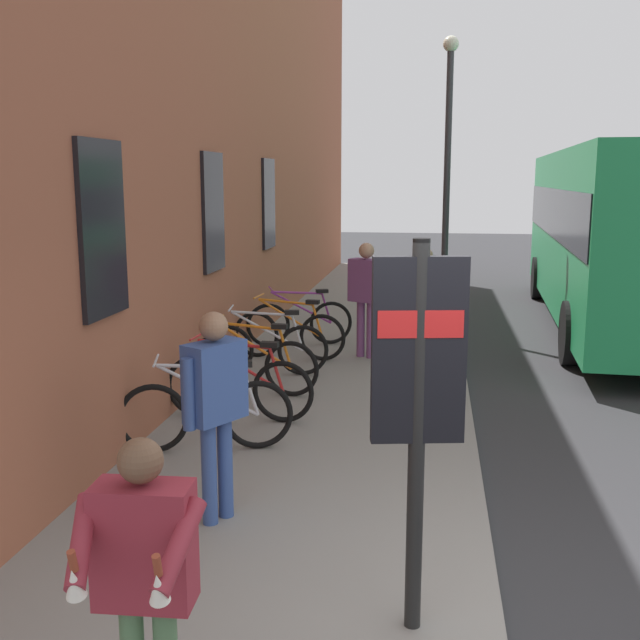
{
  "coord_description": "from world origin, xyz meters",
  "views": [
    {
      "loc": [
        -4.5,
        0.51,
        2.85
      ],
      "look_at": [
        3.32,
        1.68,
        1.37
      ],
      "focal_mm": 42.45,
      "sensor_mm": 36.0,
      "label": 1
    }
  ],
  "objects_px": {
    "bicycle_by_door": "(253,364)",
    "city_bus": "(620,228)",
    "transit_info_sign": "(418,376)",
    "pedestrian_crossing_street": "(425,287)",
    "bicycle_beside_lamp": "(300,322)",
    "tourist_with_hotdogs": "(144,565)",
    "bicycle_mid_rack": "(290,334)",
    "pedestrian_near_bus": "(366,288)",
    "bicycle_end_of_row": "(239,387)",
    "bicycle_under_window": "(207,414)",
    "pedestrian_by_facade": "(215,395)",
    "street_lamp": "(448,159)",
    "bicycle_leaning_wall": "(266,348)"
  },
  "relations": [
    {
      "from": "bicycle_end_of_row",
      "to": "bicycle_by_door",
      "type": "distance_m",
      "value": 1.07
    },
    {
      "from": "bicycle_under_window",
      "to": "pedestrian_crossing_street",
      "type": "distance_m",
      "value": 5.66
    },
    {
      "from": "bicycle_under_window",
      "to": "city_bus",
      "type": "distance_m",
      "value": 10.0
    },
    {
      "from": "transit_info_sign",
      "to": "street_lamp",
      "type": "distance_m",
      "value": 9.97
    },
    {
      "from": "bicycle_by_door",
      "to": "pedestrian_by_facade",
      "type": "distance_m",
      "value": 3.73
    },
    {
      "from": "bicycle_beside_lamp",
      "to": "city_bus",
      "type": "xyz_separation_m",
      "value": [
        3.06,
        -5.65,
        1.41
      ]
    },
    {
      "from": "city_bus",
      "to": "street_lamp",
      "type": "bearing_deg",
      "value": 106.75
    },
    {
      "from": "bicycle_beside_lamp",
      "to": "city_bus",
      "type": "height_order",
      "value": "city_bus"
    },
    {
      "from": "pedestrian_by_facade",
      "to": "street_lamp",
      "type": "bearing_deg",
      "value": -12.32
    },
    {
      "from": "transit_info_sign",
      "to": "city_bus",
      "type": "relative_size",
      "value": 0.23
    },
    {
      "from": "pedestrian_by_facade",
      "to": "street_lamp",
      "type": "height_order",
      "value": "street_lamp"
    },
    {
      "from": "city_bus",
      "to": "pedestrian_near_bus",
      "type": "relative_size",
      "value": 5.99
    },
    {
      "from": "bicycle_by_door",
      "to": "tourist_with_hotdogs",
      "type": "relative_size",
      "value": 1.11
    },
    {
      "from": "bicycle_end_of_row",
      "to": "street_lamp",
      "type": "relative_size",
      "value": 0.34
    },
    {
      "from": "bicycle_under_window",
      "to": "pedestrian_by_facade",
      "type": "bearing_deg",
      "value": -160.07
    },
    {
      "from": "bicycle_mid_rack",
      "to": "city_bus",
      "type": "bearing_deg",
      "value": -54.51
    },
    {
      "from": "city_bus",
      "to": "transit_info_sign",
      "type": "bearing_deg",
      "value": 161.77
    },
    {
      "from": "bicycle_end_of_row",
      "to": "bicycle_by_door",
      "type": "height_order",
      "value": "same"
    },
    {
      "from": "bicycle_leaning_wall",
      "to": "bicycle_beside_lamp",
      "type": "bearing_deg",
      "value": -3.91
    },
    {
      "from": "transit_info_sign",
      "to": "pedestrian_by_facade",
      "type": "height_order",
      "value": "transit_info_sign"
    },
    {
      "from": "city_bus",
      "to": "street_lamp",
      "type": "height_order",
      "value": "street_lamp"
    },
    {
      "from": "bicycle_leaning_wall",
      "to": "pedestrian_near_bus",
      "type": "xyz_separation_m",
      "value": [
        1.31,
        -1.28,
        0.69
      ]
    },
    {
      "from": "bicycle_mid_rack",
      "to": "street_lamp",
      "type": "bearing_deg",
      "value": -37.75
    },
    {
      "from": "transit_info_sign",
      "to": "pedestrian_crossing_street",
      "type": "xyz_separation_m",
      "value": [
        7.99,
        0.05,
        -0.61
      ]
    },
    {
      "from": "bicycle_mid_rack",
      "to": "city_bus",
      "type": "height_order",
      "value": "city_bus"
    },
    {
      "from": "transit_info_sign",
      "to": "pedestrian_near_bus",
      "type": "height_order",
      "value": "transit_info_sign"
    },
    {
      "from": "bicycle_leaning_wall",
      "to": "pedestrian_crossing_street",
      "type": "relative_size",
      "value": 1.08
    },
    {
      "from": "bicycle_under_window",
      "to": "pedestrian_near_bus",
      "type": "bearing_deg",
      "value": -15.7
    },
    {
      "from": "pedestrian_crossing_street",
      "to": "tourist_with_hotdogs",
      "type": "xyz_separation_m",
      "value": [
        -9.24,
        1.17,
        -0.01
      ]
    },
    {
      "from": "pedestrian_near_bus",
      "to": "pedestrian_crossing_street",
      "type": "xyz_separation_m",
      "value": [
        0.88,
        -0.89,
        -0.09
      ]
    },
    {
      "from": "bicycle_beside_lamp",
      "to": "tourist_with_hotdogs",
      "type": "height_order",
      "value": "tourist_with_hotdogs"
    },
    {
      "from": "bicycle_beside_lamp",
      "to": "pedestrian_near_bus",
      "type": "height_order",
      "value": "pedestrian_near_bus"
    },
    {
      "from": "bicycle_beside_lamp",
      "to": "pedestrian_by_facade",
      "type": "relative_size",
      "value": 0.98
    },
    {
      "from": "bicycle_by_door",
      "to": "bicycle_beside_lamp",
      "type": "relative_size",
      "value": 1.04
    },
    {
      "from": "bicycle_leaning_wall",
      "to": "street_lamp",
      "type": "distance_m",
      "value": 5.46
    },
    {
      "from": "city_bus",
      "to": "pedestrian_near_bus",
      "type": "height_order",
      "value": "city_bus"
    },
    {
      "from": "bicycle_end_of_row",
      "to": "bicycle_leaning_wall",
      "type": "distance_m",
      "value": 1.99
    },
    {
      "from": "bicycle_end_of_row",
      "to": "bicycle_beside_lamp",
      "type": "bearing_deg",
      "value": -0.1
    },
    {
      "from": "transit_info_sign",
      "to": "pedestrian_crossing_street",
      "type": "height_order",
      "value": "transit_info_sign"
    },
    {
      "from": "bicycle_by_door",
      "to": "city_bus",
      "type": "xyz_separation_m",
      "value": [
        5.97,
        -5.76,
        1.41
      ]
    },
    {
      "from": "bicycle_by_door",
      "to": "bicycle_mid_rack",
      "type": "bearing_deg",
      "value": -3.21
    },
    {
      "from": "bicycle_by_door",
      "to": "pedestrian_near_bus",
      "type": "relative_size",
      "value": 1.0
    },
    {
      "from": "pedestrian_by_facade",
      "to": "transit_info_sign",
      "type": "bearing_deg",
      "value": -128.07
    },
    {
      "from": "bicycle_leaning_wall",
      "to": "street_lamp",
      "type": "height_order",
      "value": "street_lamp"
    },
    {
      "from": "bicycle_end_of_row",
      "to": "tourist_with_hotdogs",
      "type": "relative_size",
      "value": 1.12
    },
    {
      "from": "bicycle_mid_rack",
      "to": "pedestrian_near_bus",
      "type": "relative_size",
      "value": 1.0
    },
    {
      "from": "bicycle_end_of_row",
      "to": "pedestrian_by_facade",
      "type": "xyz_separation_m",
      "value": [
        -2.56,
        -0.48,
        0.66
      ]
    },
    {
      "from": "bicycle_beside_lamp",
      "to": "pedestrian_crossing_street",
      "type": "relative_size",
      "value": 1.04
    },
    {
      "from": "bicycle_mid_rack",
      "to": "tourist_with_hotdogs",
      "type": "relative_size",
      "value": 1.11
    },
    {
      "from": "bicycle_mid_rack",
      "to": "street_lamp",
      "type": "height_order",
      "value": "street_lamp"
    }
  ]
}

